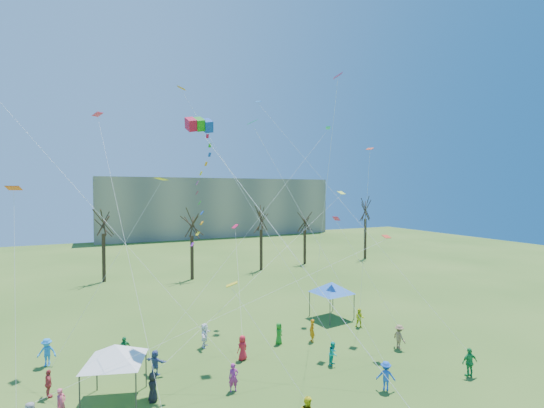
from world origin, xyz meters
name	(u,v)px	position (x,y,z in m)	size (l,w,h in m)	color
distant_building	(217,207)	(22.00, 82.00, 7.50)	(60.00, 14.00, 15.00)	gray
bare_tree_row	(172,225)	(1.31, 35.97, 7.13)	(71.05, 9.06, 10.92)	black
big_box_kite	(206,191)	(-1.80, 8.03, 11.80)	(3.97, 7.67, 20.11)	red
canopy_tent_white	(115,353)	(-7.39, 6.84, 2.74)	(4.12, 4.12, 3.24)	#3F3F44
canopy_tent_blue	(332,287)	(11.56, 13.28, 2.83)	(4.43, 4.43, 3.34)	#3F3F44
festival_crowd	(231,363)	(-0.57, 6.82, 0.86)	(25.63, 14.69, 1.86)	red
small_kites_aloft	(241,171)	(1.87, 11.41, 13.32)	(30.25, 18.81, 31.99)	#ED3E0C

